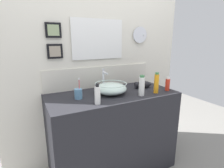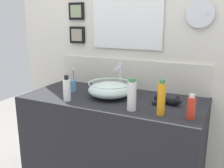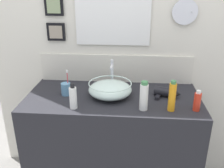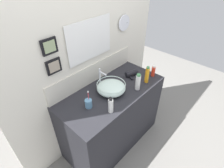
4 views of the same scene
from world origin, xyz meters
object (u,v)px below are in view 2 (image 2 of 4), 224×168
(faucet, at_px, (120,75))
(toothbrush_cup, at_px, (72,86))
(hair_drier, at_px, (168,99))
(shampoo_bottle, at_px, (161,98))
(soap_dispenser, at_px, (67,89))
(spray_bottle, at_px, (132,95))
(lotion_bottle, at_px, (191,108))
(glass_bowl_sink, at_px, (110,89))

(faucet, relative_size, toothbrush_cup, 1.19)
(hair_drier, xyz_separation_m, toothbrush_cup, (-0.76, -0.02, 0.01))
(toothbrush_cup, relative_size, shampoo_bottle, 0.91)
(toothbrush_cup, relative_size, soap_dispenser, 1.08)
(toothbrush_cup, height_order, soap_dispenser, toothbrush_cup)
(hair_drier, distance_m, spray_bottle, 0.29)
(toothbrush_cup, bearing_deg, lotion_bottle, -10.76)
(spray_bottle, distance_m, lotion_bottle, 0.36)
(glass_bowl_sink, relative_size, spray_bottle, 1.60)
(glass_bowl_sink, xyz_separation_m, lotion_bottle, (0.60, -0.17, 0.01))
(hair_drier, bearing_deg, glass_bowl_sink, -176.32)
(soap_dispenser, xyz_separation_m, lotion_bottle, (0.83, 0.03, -0.01))
(glass_bowl_sink, height_order, shampoo_bottle, shampoo_bottle)
(spray_bottle, xyz_separation_m, shampoo_bottle, (0.19, 0.00, 0.00))
(faucet, distance_m, toothbrush_cup, 0.38)
(glass_bowl_sink, distance_m, faucet, 0.18)
(hair_drier, height_order, spray_bottle, spray_bottle)
(toothbrush_cup, bearing_deg, shampoo_bottle, -14.04)
(hair_drier, height_order, toothbrush_cup, toothbrush_cup)
(shampoo_bottle, relative_size, lotion_bottle, 1.47)
(hair_drier, bearing_deg, shampoo_bottle, -88.16)
(toothbrush_cup, xyz_separation_m, spray_bottle, (0.58, -0.19, 0.05))
(shampoo_bottle, bearing_deg, toothbrush_cup, 165.96)
(glass_bowl_sink, bearing_deg, spray_bottle, -37.65)
(glass_bowl_sink, height_order, lotion_bottle, lotion_bottle)
(soap_dispenser, bearing_deg, glass_bowl_sink, 41.65)
(toothbrush_cup, bearing_deg, faucet, 25.76)
(glass_bowl_sink, bearing_deg, hair_drier, 3.68)
(faucet, height_order, hair_drier, faucet)
(shampoo_bottle, bearing_deg, soap_dispenser, -178.21)
(shampoo_bottle, bearing_deg, faucet, 140.38)
(spray_bottle, bearing_deg, glass_bowl_sink, 142.35)
(hair_drier, relative_size, lotion_bottle, 1.40)
(hair_drier, distance_m, soap_dispenser, 0.70)
(faucet, xyz_separation_m, shampoo_bottle, (0.43, -0.35, -0.03))
(glass_bowl_sink, xyz_separation_m, soap_dispenser, (-0.23, -0.21, 0.02))
(soap_dispenser, bearing_deg, hair_drier, 19.70)
(hair_drier, distance_m, lotion_bottle, 0.27)
(hair_drier, xyz_separation_m, lotion_bottle, (0.18, -0.20, 0.03))
(soap_dispenser, relative_size, lotion_bottle, 1.24)
(shampoo_bottle, distance_m, lotion_bottle, 0.17)
(glass_bowl_sink, relative_size, toothbrush_cup, 1.67)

